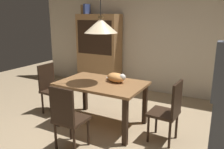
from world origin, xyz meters
TOP-DOWN VIEW (x-y plane):
  - ground at (0.00, 0.00)m, footprint 10.00×10.00m
  - back_wall at (0.00, 2.65)m, footprint 6.40×0.10m
  - dining_table at (-0.14, 0.48)m, footprint 1.40×0.90m
  - chair_left_side at (-1.27, 0.48)m, footprint 0.41×0.41m
  - chair_near_front at (-0.14, -0.40)m, footprint 0.40×0.40m
  - chair_right_side at (0.98, 0.47)m, footprint 0.42×0.42m
  - cat_sleeping at (0.06, 0.62)m, footprint 0.41×0.32m
  - pendant_lamp at (-0.14, 0.48)m, footprint 0.52×0.52m
  - hutch_bookcase at (-1.33, 2.32)m, footprint 1.12×0.45m
  - book_brown_thick at (-1.75, 2.32)m, footprint 0.06×0.24m
  - book_blue_wide at (-1.67, 2.32)m, footprint 0.06×0.24m

SIDE VIEW (x-z plane):
  - ground at x=0.00m, z-range 0.00..0.00m
  - chair_left_side at x=-1.27m, z-range 0.05..0.98m
  - chair_near_front at x=-0.14m, z-range 0.05..0.98m
  - chair_right_side at x=0.98m, z-range 0.05..0.98m
  - dining_table at x=-0.14m, z-range 0.27..1.02m
  - cat_sleeping at x=0.06m, z-range 0.75..0.90m
  - hutch_bookcase at x=-1.33m, z-range -0.04..1.81m
  - back_wall at x=0.00m, z-range 0.00..2.90m
  - pendant_lamp at x=-0.14m, z-range 1.01..2.31m
  - book_brown_thick at x=-1.75m, z-range 1.85..2.07m
  - book_blue_wide at x=-1.67m, z-range 1.85..2.09m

